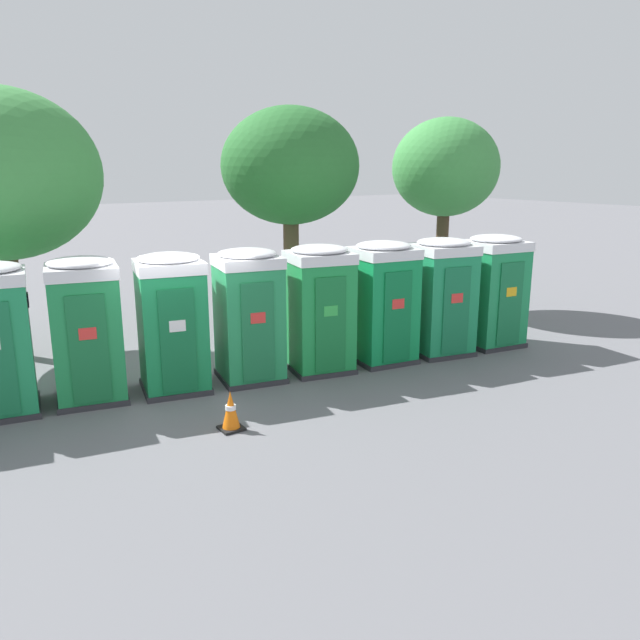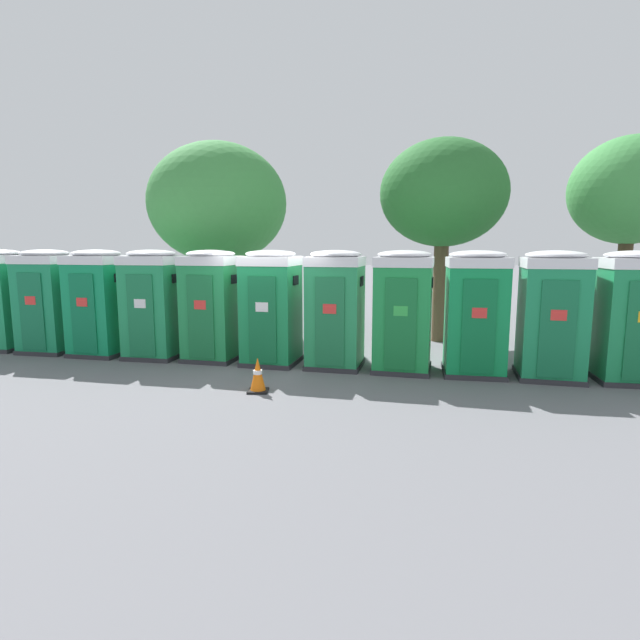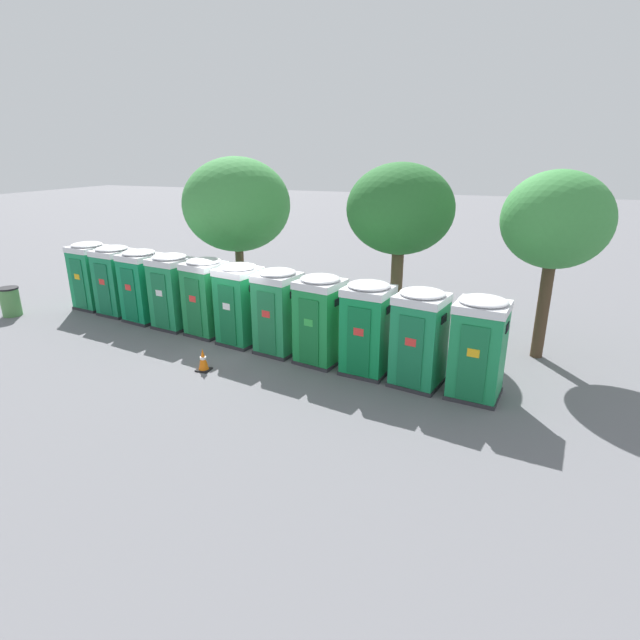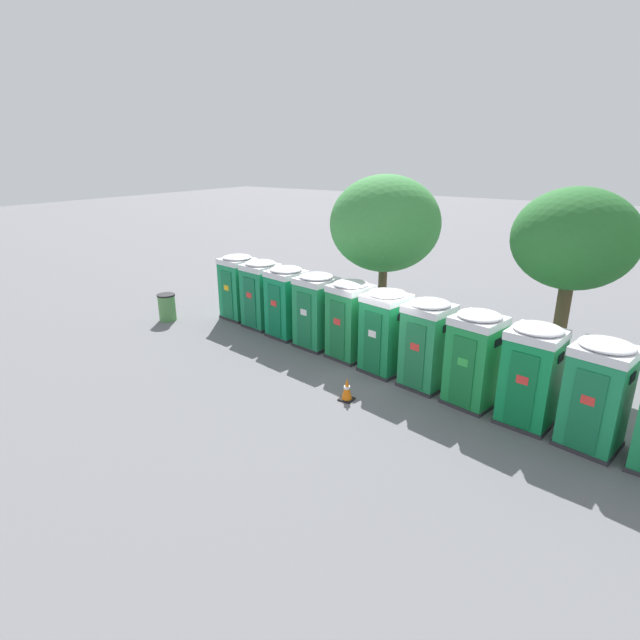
% 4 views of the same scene
% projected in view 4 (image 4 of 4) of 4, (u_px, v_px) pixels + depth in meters
% --- Properties ---
extents(ground_plane, '(120.00, 120.00, 0.00)m').
position_uv_depth(ground_plane, '(387.00, 369.00, 15.31)').
color(ground_plane, slate).
extents(portapotty_0, '(1.36, 1.36, 2.54)m').
position_uv_depth(portapotty_0, '(239.00, 287.00, 19.62)').
color(portapotty_0, '#2D2D33').
rests_on(portapotty_0, ground).
extents(portapotty_1, '(1.37, 1.36, 2.54)m').
position_uv_depth(portapotty_1, '(261.00, 294.00, 18.63)').
color(portapotty_1, '#2D2D33').
rests_on(portapotty_1, ground).
extents(portapotty_2, '(1.41, 1.40, 2.54)m').
position_uv_depth(portapotty_2, '(287.00, 302.00, 17.65)').
color(portapotty_2, '#2D2D33').
rests_on(portapotty_2, ground).
extents(portapotty_3, '(1.38, 1.37, 2.54)m').
position_uv_depth(portapotty_3, '(316.00, 310.00, 16.70)').
color(portapotty_3, '#2D2D33').
rests_on(portapotty_3, ground).
extents(portapotty_4, '(1.39, 1.41, 2.54)m').
position_uv_depth(portapotty_4, '(350.00, 320.00, 15.79)').
color(portapotty_4, '#2D2D33').
rests_on(portapotty_4, ground).
extents(portapotty_5, '(1.39, 1.41, 2.54)m').
position_uv_depth(portapotty_5, '(385.00, 331.00, 14.77)').
color(portapotty_5, '#2D2D33').
rests_on(portapotty_5, ground).
extents(portapotty_6, '(1.38, 1.40, 2.54)m').
position_uv_depth(portapotty_6, '(427.00, 344.00, 13.82)').
color(portapotty_6, '#2D2D33').
rests_on(portapotty_6, ground).
extents(portapotty_7, '(1.42, 1.42, 2.54)m').
position_uv_depth(portapotty_7, '(475.00, 358.00, 12.84)').
color(portapotty_7, '#2D2D33').
rests_on(portapotty_7, ground).
extents(portapotty_8, '(1.36, 1.35, 2.54)m').
position_uv_depth(portapotty_8, '(531.00, 375.00, 11.90)').
color(portapotty_8, '#2D2D33').
rests_on(portapotty_8, ground).
extents(portapotty_9, '(1.43, 1.42, 2.54)m').
position_uv_depth(portapotty_9, '(597.00, 394.00, 10.93)').
color(portapotty_9, '#2D2D33').
rests_on(portapotty_9, ground).
extents(street_tree_1, '(3.38, 3.38, 5.45)m').
position_uv_depth(street_tree_1, '(574.00, 240.00, 13.88)').
color(street_tree_1, brown).
rests_on(street_tree_1, ground).
extents(street_tree_2, '(3.99, 3.99, 5.59)m').
position_uv_depth(street_tree_2, '(385.00, 224.00, 17.98)').
color(street_tree_2, brown).
rests_on(street_tree_2, ground).
extents(trash_can, '(0.69, 0.69, 1.06)m').
position_uv_depth(trash_can, '(167.00, 307.00, 19.55)').
color(trash_can, '#518C4C').
rests_on(trash_can, ground).
extents(traffic_cone, '(0.36, 0.36, 0.64)m').
position_uv_depth(traffic_cone, '(347.00, 389.00, 13.31)').
color(traffic_cone, black).
rests_on(traffic_cone, ground).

